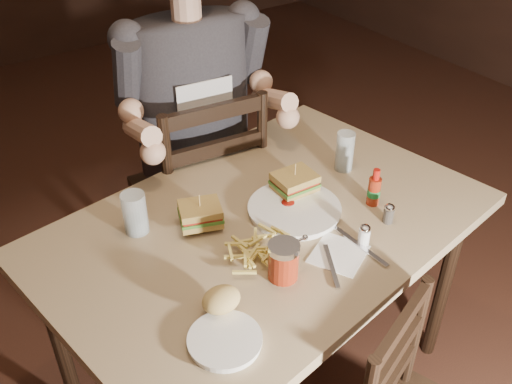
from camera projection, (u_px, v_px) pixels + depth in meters
main_table at (265, 240)px, 1.77m from camera, size 1.46×1.09×0.77m
chair_far at (198, 192)px, 2.33m from camera, size 0.51×0.54×0.98m
diner at (195, 79)px, 1.99m from camera, size 0.63×0.52×1.00m
dinner_plate at (294, 210)px, 1.76m from camera, size 0.32×0.32×0.02m
sandwich_left at (200, 208)px, 1.67m from camera, size 0.15×0.14×0.10m
sandwich_right at (295, 176)px, 1.80m from camera, size 0.13×0.11×0.11m
fries_pile at (262, 244)px, 1.59m from camera, size 0.28×0.22×0.04m
ketchup_dollop at (288, 203)px, 1.77m from camera, size 0.05×0.05×0.01m
glass_left at (135, 213)px, 1.65m from camera, size 0.08×0.08×0.13m
glass_right at (345, 151)px, 1.93m from camera, size 0.07×0.07×0.14m
hot_sauce at (375, 187)px, 1.76m from camera, size 0.05×0.05×0.13m
salt_shaker at (364, 235)px, 1.62m from camera, size 0.04×0.04×0.06m
pepper_shaker at (389, 214)px, 1.71m from camera, size 0.04×0.04×0.06m
syrup_dispenser at (283, 261)px, 1.50m from camera, size 0.10×0.10×0.11m
napkin at (339, 254)px, 1.60m from camera, size 0.20×0.19×0.00m
knife at (358, 244)px, 1.63m from camera, size 0.02×0.23×0.01m
fork at (331, 266)px, 1.56m from camera, size 0.10×0.16×0.01m
side_plate at (225, 341)px, 1.34m from camera, size 0.20×0.20×0.01m
bread_roll at (221, 300)px, 1.40m from camera, size 0.11×0.10×0.06m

